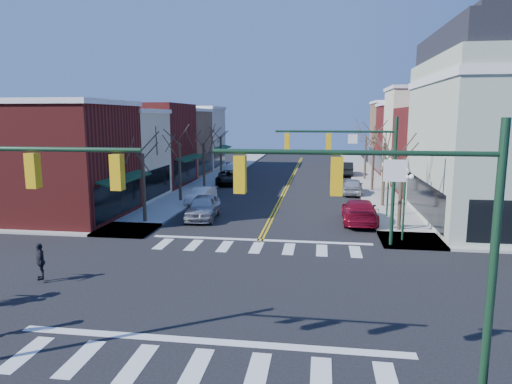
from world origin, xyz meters
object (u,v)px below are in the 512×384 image
at_px(car_right_near, 360,211).
at_px(car_right_far, 345,169).
at_px(lamppost_midblock, 389,177).
at_px(car_left_near, 203,207).
at_px(pedestrian_dark_a, 40,261).
at_px(car_left_mid, 201,196).
at_px(car_left_far, 228,178).
at_px(lamppost_corner, 405,192).
at_px(car_right_mid, 353,186).

height_order(car_right_near, car_right_far, car_right_far).
bearing_deg(lamppost_midblock, car_left_near, -170.81).
bearing_deg(car_right_near, lamppost_midblock, -137.06).
height_order(car_left_near, pedestrian_dark_a, pedestrian_dark_a).
height_order(car_left_mid, car_right_near, car_right_near).
xyz_separation_m(lamppost_midblock, car_left_mid, (-14.60, 3.26, -2.29)).
relative_size(lamppost_midblock, pedestrian_dark_a, 2.68).
height_order(car_left_far, pedestrian_dark_a, pedestrian_dark_a).
xyz_separation_m(lamppost_corner, car_right_far, (-1.80, 30.10, -2.12)).
xyz_separation_m(car_left_far, car_right_mid, (12.80, -4.66, 0.04)).
relative_size(lamppost_midblock, car_left_mid, 1.06).
bearing_deg(lamppost_midblock, lamppost_corner, -90.00).
xyz_separation_m(car_left_near, car_right_near, (10.92, 0.22, -0.03)).
xyz_separation_m(lamppost_corner, pedestrian_dark_a, (-16.82, -8.91, -2.00)).
bearing_deg(pedestrian_dark_a, car_left_near, 129.73).
bearing_deg(pedestrian_dark_a, car_right_mid, 114.94).
distance_m(lamppost_midblock, car_left_far, 20.65).
relative_size(lamppost_corner, car_right_mid, 0.96).
height_order(lamppost_corner, car_left_far, lamppost_corner).
relative_size(car_left_mid, car_right_mid, 0.90).
distance_m(lamppost_midblock, pedestrian_dark_a, 22.90).
bearing_deg(lamppost_midblock, car_left_mid, 167.42).
distance_m(lamppost_midblock, car_right_near, 3.53).
bearing_deg(car_right_mid, pedestrian_dark_a, 63.40).
distance_m(car_right_mid, pedestrian_dark_a, 29.33).
bearing_deg(car_left_mid, pedestrian_dark_a, -90.46).
xyz_separation_m(lamppost_corner, car_left_near, (-13.00, 4.40, -2.12)).
distance_m(car_left_mid, car_right_mid, 14.37).
relative_size(lamppost_midblock, car_right_far, 0.85).
distance_m(car_left_far, car_right_near, 20.57).
height_order(lamppost_corner, car_left_mid, lamppost_corner).
xyz_separation_m(lamppost_corner, lamppost_midblock, (0.00, 6.50, 0.00)).
xyz_separation_m(car_right_near, car_right_far, (0.28, 25.47, 0.02)).
bearing_deg(lamppost_corner, car_left_far, 124.89).
bearing_deg(lamppost_midblock, car_right_far, 94.36).
relative_size(car_left_far, car_right_mid, 1.17).
distance_m(car_left_mid, car_right_near, 13.53).
bearing_deg(car_left_far, lamppost_midblock, -52.38).
bearing_deg(pedestrian_dark_a, car_right_near, 98.30).
bearing_deg(car_right_far, pedestrian_dark_a, 70.71).
bearing_deg(lamppost_corner, lamppost_midblock, 90.00).
height_order(car_left_mid, pedestrian_dark_a, pedestrian_dark_a).
distance_m(lamppost_corner, car_left_near, 13.89).
relative_size(car_right_near, car_right_mid, 1.25).
bearing_deg(pedestrian_dark_a, car_left_far, 141.49).
bearing_deg(lamppost_corner, car_right_near, 114.25).
xyz_separation_m(lamppost_corner, car_left_mid, (-14.60, 9.76, -2.29)).
relative_size(lamppost_midblock, car_right_near, 0.77).
bearing_deg(car_left_mid, car_left_far, 96.31).
bearing_deg(car_left_far, pedestrian_dark_a, -101.94).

